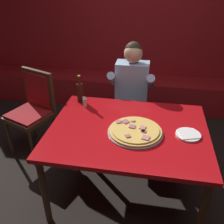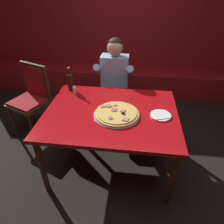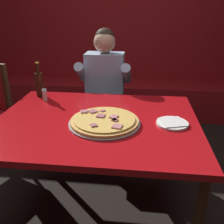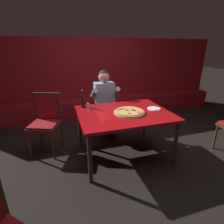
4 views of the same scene
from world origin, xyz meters
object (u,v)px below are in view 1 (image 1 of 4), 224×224
(pizza, at_px, (135,131))
(dining_chair_side_aisle, at_px, (33,107))
(beer_bottle, at_px, (80,92))
(plate_white_paper, at_px, (188,135))
(shaker_oregano, at_px, (85,103))
(shaker_red_pepper_flakes, at_px, (84,101))
(diner_seated_blue_shirt, at_px, (131,92))
(main_dining_table, at_px, (128,135))

(pizza, relative_size, dining_chair_side_aisle, 0.48)
(pizza, distance_m, beer_bottle, 0.79)
(plate_white_paper, distance_m, beer_bottle, 1.16)
(shaker_oregano, bearing_deg, beer_bottle, 127.71)
(pizza, height_order, shaker_red_pepper_flakes, shaker_red_pepper_flakes)
(shaker_oregano, xyz_separation_m, diner_seated_blue_shirt, (0.41, 0.51, -0.08))
(pizza, bearing_deg, beer_bottle, 142.40)
(diner_seated_blue_shirt, bearing_deg, plate_white_paper, -55.84)
(diner_seated_blue_shirt, height_order, dining_chair_side_aisle, diner_seated_blue_shirt)
(pizza, bearing_deg, dining_chair_side_aisle, 155.20)
(shaker_red_pepper_flakes, distance_m, dining_chair_side_aisle, 0.72)
(pizza, relative_size, shaker_red_pepper_flakes, 5.51)
(pizza, height_order, plate_white_paper, pizza)
(shaker_red_pepper_flakes, bearing_deg, pizza, -36.41)
(main_dining_table, height_order, plate_white_paper, plate_white_paper)
(beer_bottle, bearing_deg, pizza, -37.60)
(beer_bottle, distance_m, diner_seated_blue_shirt, 0.66)
(beer_bottle, distance_m, shaker_red_pepper_flakes, 0.12)
(plate_white_paper, bearing_deg, pizza, -175.02)
(plate_white_paper, height_order, beer_bottle, beer_bottle)
(pizza, distance_m, plate_white_paper, 0.45)
(beer_bottle, bearing_deg, dining_chair_side_aisle, 171.83)
(pizza, bearing_deg, shaker_red_pepper_flakes, 143.59)
(diner_seated_blue_shirt, distance_m, dining_chair_side_aisle, 1.15)
(plate_white_paper, height_order, shaker_oregano, shaker_oregano)
(diner_seated_blue_shirt, bearing_deg, shaker_oregano, -129.18)
(plate_white_paper, xyz_separation_m, dining_chair_side_aisle, (-1.67, 0.53, -0.18))
(shaker_red_pepper_flakes, bearing_deg, main_dining_table, -36.01)
(main_dining_table, bearing_deg, dining_chair_side_aisle, 156.17)
(main_dining_table, bearing_deg, diner_seated_blue_shirt, 94.53)
(main_dining_table, relative_size, beer_bottle, 4.74)
(dining_chair_side_aisle, bearing_deg, pizza, -24.80)
(pizza, distance_m, diner_seated_blue_shirt, 0.90)
(beer_bottle, bearing_deg, shaker_oregano, -52.29)
(plate_white_paper, xyz_separation_m, shaker_oregano, (-0.99, 0.34, 0.03))
(main_dining_table, bearing_deg, pizza, -39.28)
(shaker_oregano, xyz_separation_m, dining_chair_side_aisle, (-0.68, 0.19, -0.21))
(beer_bottle, bearing_deg, diner_seated_blue_shirt, 39.59)
(main_dining_table, distance_m, diner_seated_blue_shirt, 0.84)
(beer_bottle, relative_size, shaker_red_pepper_flakes, 3.40)
(shaker_oregano, height_order, dining_chair_side_aisle, dining_chair_side_aisle)
(dining_chair_side_aisle, bearing_deg, diner_seated_blue_shirt, 16.28)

